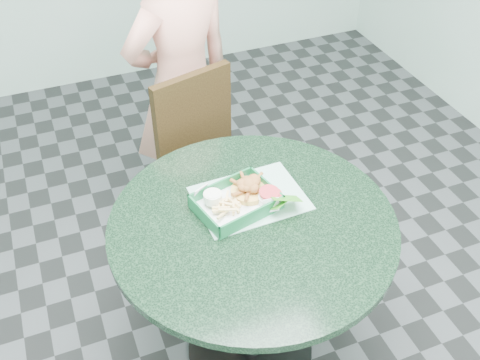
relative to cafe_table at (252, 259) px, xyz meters
name	(u,v)px	position (x,y,z in m)	size (l,w,h in m)	color
floor	(250,350)	(0.00, 0.00, -0.58)	(4.00, 5.00, 0.02)	#303335
cafe_table	(252,259)	(0.00, 0.00, 0.00)	(0.98, 0.98, 0.75)	black
dining_chair	(202,163)	(0.03, 0.64, -0.05)	(0.38, 0.38, 0.93)	#4D2D1F
diner_person	(182,84)	(0.04, 0.94, 0.19)	(0.56, 0.37, 1.54)	tan
placemat	(250,202)	(0.03, 0.11, 0.17)	(0.37, 0.28, 0.00)	#8FC4B1
food_basket	(236,208)	(-0.03, 0.08, 0.19)	(0.27, 0.20, 0.05)	#166A39
crab_sandwich	(252,193)	(0.04, 0.10, 0.22)	(0.13, 0.13, 0.07)	gold
fries_pile	(226,205)	(-0.06, 0.09, 0.21)	(0.10, 0.11, 0.04)	#FDD382
sauce_ramekin	(214,197)	(-0.09, 0.13, 0.22)	(0.06, 0.06, 0.04)	white
garnish_cup	(274,207)	(0.08, 0.01, 0.21)	(0.13, 0.12, 0.05)	white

